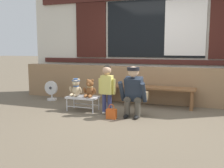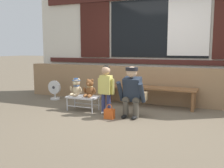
{
  "view_description": "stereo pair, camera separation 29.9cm",
  "coord_description": "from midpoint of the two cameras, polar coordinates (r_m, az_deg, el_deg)",
  "views": [
    {
      "loc": [
        1.24,
        -4.53,
        1.29
      ],
      "look_at": [
        -0.57,
        0.42,
        0.55
      ],
      "focal_mm": 41.52,
      "sensor_mm": 36.0,
      "label": 1
    },
    {
      "loc": [
        1.52,
        -4.42,
        1.29
      ],
      "look_at": [
        -0.57,
        0.42,
        0.55
      ],
      "focal_mm": 41.52,
      "sensor_mm": 36.0,
      "label": 2
    }
  ],
  "objects": [
    {
      "name": "adult_crouching",
      "position": [
        4.86,
        6.36,
        -1.65
      ],
      "size": [
        0.5,
        0.49,
        0.95
      ],
      "color": "#4C473D",
      "rests_on": "ground"
    },
    {
      "name": "teddy_bear_plain",
      "position": [
        5.27,
        -3.32,
        -1.05
      ],
      "size": [
        0.28,
        0.26,
        0.36
      ],
      "color": "brown",
      "rests_on": "small_display_bench"
    },
    {
      "name": "handbag_on_ground",
      "position": [
        4.76,
        1.24,
        -6.53
      ],
      "size": [
        0.18,
        0.11,
        0.27
      ],
      "color": "#DB561E",
      "rests_on": "ground"
    },
    {
      "name": "child_standing",
      "position": [
        5.0,
        0.37,
        -0.03
      ],
      "size": [
        0.35,
        0.18,
        0.96
      ],
      "color": "navy",
      "rests_on": "ground"
    },
    {
      "name": "wooden_bench_long",
      "position": [
        5.77,
        9.39,
        -1.26
      ],
      "size": [
        2.1,
        0.4,
        0.44
      ],
      "color": "brown",
      "rests_on": "ground"
    },
    {
      "name": "brick_low_wall",
      "position": [
        6.12,
        10.11,
        -0.26
      ],
      "size": [
        6.67,
        0.25,
        0.85
      ],
      "primitive_type": "cube",
      "color": "#997551",
      "rests_on": "ground"
    },
    {
      "name": "small_display_bench",
      "position": [
        5.37,
        -4.84,
        -3.02
      ],
      "size": [
        0.64,
        0.36,
        0.3
      ],
      "color": "silver",
      "rests_on": "ground"
    },
    {
      "name": "teddy_bear_with_hat",
      "position": [
        5.41,
        -6.35,
        -0.74
      ],
      "size": [
        0.28,
        0.27,
        0.36
      ],
      "color": "#CCB289",
      "rests_on": "small_display_bench"
    },
    {
      "name": "shop_facade",
      "position": [
        6.59,
        11.52,
        12.93
      ],
      "size": [
        6.8,
        0.26,
        3.75
      ],
      "color": "silver",
      "rests_on": "ground"
    },
    {
      "name": "floor_fan",
      "position": [
        6.6,
        -11.27,
        -1.33
      ],
      "size": [
        0.34,
        0.24,
        0.48
      ],
      "color": "silver",
      "rests_on": "ground"
    },
    {
      "name": "ground_plane",
      "position": [
        4.86,
        6.08,
        -7.45
      ],
      "size": [
        60.0,
        60.0,
        0.0
      ],
      "primitive_type": "plane",
      "color": "brown"
    }
  ]
}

